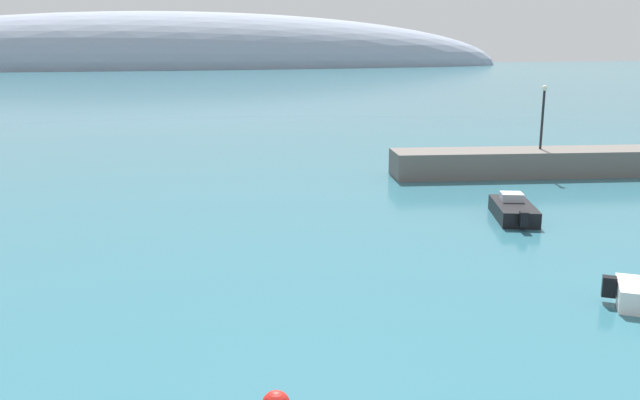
# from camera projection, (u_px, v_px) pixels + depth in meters

# --- Properties ---
(breakwater_rocks) EXTENTS (23.27, 8.29, 1.69)m
(breakwater_rocks) POSITION_uv_depth(u_px,v_px,m) (566.00, 162.00, 43.73)
(breakwater_rocks) COLOR #66605B
(breakwater_rocks) RESTS_ON ground
(distant_ridge) EXTENTS (270.48, 51.93, 41.60)m
(distant_ridge) POSITION_uv_depth(u_px,v_px,m) (182.00, 68.00, 252.69)
(distant_ridge) COLOR #8E99AD
(distant_ridge) RESTS_ON ground
(motorboat_black_alongside_breakwater) EXTENTS (3.18, 4.60, 1.16)m
(motorboat_black_alongside_breakwater) POSITION_uv_depth(u_px,v_px,m) (513.00, 210.00, 32.65)
(motorboat_black_alongside_breakwater) COLOR black
(motorboat_black_alongside_breakwater) RESTS_ON water
(harbor_lamp_post) EXTENTS (0.36, 0.36, 4.14)m
(harbor_lamp_post) POSITION_uv_depth(u_px,v_px,m) (543.00, 110.00, 43.03)
(harbor_lamp_post) COLOR black
(harbor_lamp_post) RESTS_ON breakwater_rocks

